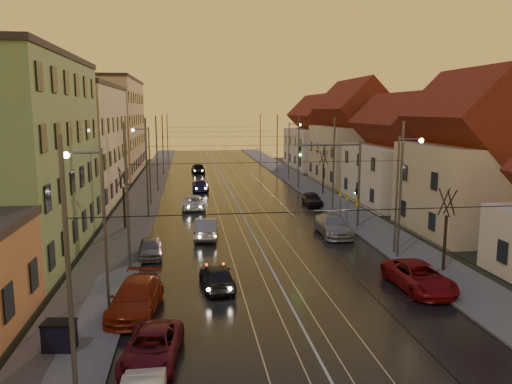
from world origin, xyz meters
name	(u,v)px	position (x,y,z in m)	size (l,w,h in m)	color
ground	(300,323)	(0.00, 0.00, 0.00)	(160.00, 160.00, 0.00)	black
road	(229,189)	(0.00, 40.00, 0.02)	(16.00, 120.00, 0.04)	black
sidewalk_left	(147,190)	(-10.00, 40.00, 0.07)	(4.00, 120.00, 0.15)	#4C4C4C
sidewalk_right	(307,187)	(10.00, 40.00, 0.07)	(4.00, 120.00, 0.15)	#4C4C4C
tram_rail_0	(211,189)	(-2.20, 40.00, 0.06)	(0.06, 120.00, 0.03)	gray
tram_rail_1	(223,188)	(-0.77, 40.00, 0.06)	(0.06, 120.00, 0.03)	gray
tram_rail_2	(235,188)	(0.77, 40.00, 0.06)	(0.06, 120.00, 0.03)	gray
tram_rail_3	(246,188)	(2.20, 40.00, 0.06)	(0.06, 120.00, 0.03)	gray
apartment_left_2	(68,145)	(-17.50, 34.00, 6.00)	(10.00, 20.00, 12.00)	tan
apartment_left_3	(105,128)	(-17.50, 58.00, 7.00)	(10.00, 24.00, 14.00)	tan
house_right_1	(471,165)	(17.00, 15.00, 5.45)	(8.67, 10.20, 10.80)	#B9AE8E
house_right_2	(401,159)	(17.00, 28.00, 4.64)	(9.18, 12.24, 9.20)	silver
house_right_3	(354,140)	(17.00, 43.00, 5.80)	(9.18, 14.28, 11.50)	#B9AE8E
house_right_4	(319,138)	(17.00, 61.00, 5.05)	(9.18, 16.32, 10.00)	silver
catenary_pole_l_0	(69,283)	(-8.60, -6.00, 4.50)	(0.16, 0.16, 9.00)	#595B60
catenary_pole_l_1	(127,198)	(-8.60, 9.00, 4.50)	(0.16, 0.16, 9.00)	#595B60
catenary_pole_r_1	(400,191)	(8.60, 9.00, 4.50)	(0.16, 0.16, 9.00)	#595B60
catenary_pole_l_2	(147,169)	(-8.60, 24.00, 4.50)	(0.16, 0.16, 9.00)	#595B60
catenary_pole_r_2	(334,166)	(8.60, 24.00, 4.50)	(0.16, 0.16, 9.00)	#595B60
catenary_pole_l_3	(157,154)	(-8.60, 39.00, 4.50)	(0.16, 0.16, 9.00)	#595B60
catenary_pole_r_3	(299,153)	(8.60, 39.00, 4.50)	(0.16, 0.16, 9.00)	#595B60
catenary_pole_l_4	(163,145)	(-8.60, 54.00, 4.50)	(0.16, 0.16, 9.00)	#595B60
catenary_pole_r_4	(277,144)	(8.60, 54.00, 4.50)	(0.16, 0.16, 9.00)	#595B60
catenary_pole_l_5	(168,139)	(-8.60, 72.00, 4.50)	(0.16, 0.16, 9.00)	#595B60
catenary_pole_r_5	(260,138)	(8.60, 72.00, 4.50)	(0.16, 0.16, 9.00)	#595B60
street_lamp_0	(98,216)	(-9.10, 2.00, 4.89)	(1.75, 0.32, 8.00)	#595B60
street_lamp_1	(402,183)	(9.10, 10.00, 4.89)	(1.75, 0.32, 8.00)	#595B60
street_lamp_2	(146,158)	(-9.10, 30.00, 4.89)	(1.75, 0.32, 8.00)	#595B60
street_lamp_3	(291,145)	(9.10, 46.00, 4.89)	(1.75, 0.32, 8.00)	#595B60
traffic_light_mast	(347,173)	(7.99, 18.00, 4.60)	(5.30, 0.32, 7.20)	#595B60
bare_tree_0	(124,199)	(-10.20, 20.00, 2.49)	(1.09, 1.09, 5.11)	black
bare_tree_1	(445,232)	(10.20, 6.00, 2.49)	(1.09, 1.09, 5.11)	black
bare_tree_2	(323,174)	(10.40, 34.00, 2.49)	(1.09, 1.09, 5.11)	black
driving_car_0	(217,276)	(-3.50, 5.09, 0.70)	(1.64, 4.09, 1.39)	black
driving_car_1	(206,228)	(-3.67, 16.17, 0.78)	(1.65, 4.73, 1.56)	#95969A
driving_car_2	(194,202)	(-4.43, 27.73, 0.69)	(2.28, 4.95, 1.37)	silver
driving_car_3	(200,185)	(-3.53, 38.73, 0.69)	(1.94, 4.77, 1.38)	#181D4A
driving_car_4	(198,168)	(-3.42, 56.11, 0.79)	(1.87, 4.66, 1.59)	black
parked_left_1	(152,348)	(-6.48, -2.73, 0.62)	(2.04, 4.43, 1.23)	maroon
parked_left_2	(136,298)	(-7.57, 2.25, 0.76)	(2.14, 5.27, 1.53)	maroon
parked_left_3	(150,248)	(-7.55, 11.62, 0.63)	(1.50, 3.72, 1.27)	gray
parked_right_0	(419,277)	(7.38, 3.41, 0.73)	(2.42, 5.25, 1.46)	maroon
parked_right_1	(333,225)	(6.20, 15.68, 0.79)	(2.20, 5.41, 1.57)	#97979C
parked_right_2	(312,199)	(7.60, 27.88, 0.68)	(1.62, 4.02, 1.37)	black
dumpster	(60,337)	(-10.21, -1.44, 0.70)	(1.20, 0.80, 1.10)	black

